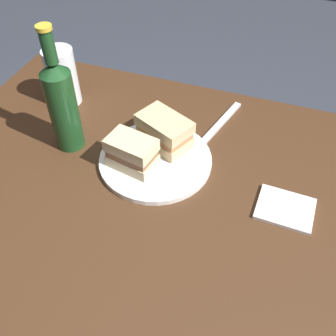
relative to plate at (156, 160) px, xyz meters
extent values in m
plane|color=#333842|center=(0.08, -0.07, -0.74)|extent=(6.00, 6.00, 0.00)
cube|color=#422816|center=(0.08, -0.07, -0.38)|extent=(1.18, 0.77, 0.74)
cylinder|color=white|center=(0.00, 0.00, 0.00)|extent=(0.25, 0.25, 0.01)
cube|color=#CCB284|center=(0.00, 0.05, 0.02)|extent=(0.14, 0.12, 0.03)
cube|color=#B27A4C|center=(0.00, 0.05, 0.04)|extent=(0.13, 0.11, 0.02)
cube|color=#CCB284|center=(0.00, 0.05, 0.06)|extent=(0.14, 0.12, 0.03)
cube|color=beige|center=(-0.04, -0.04, 0.02)|extent=(0.11, 0.08, 0.03)
cube|color=#8C5B3D|center=(-0.04, -0.04, 0.04)|extent=(0.10, 0.08, 0.02)
cube|color=beige|center=(-0.04, -0.04, 0.06)|extent=(0.11, 0.08, 0.03)
cube|color=#AD702D|center=(-0.05, 0.07, 0.02)|extent=(0.03, 0.04, 0.02)
cube|color=#AD702D|center=(-0.06, 0.00, 0.02)|extent=(0.05, 0.04, 0.02)
cube|color=#B77F33|center=(-0.03, 0.05, 0.02)|extent=(0.05, 0.05, 0.02)
cylinder|color=white|center=(-0.30, 0.13, 0.07)|extent=(0.08, 0.08, 0.15)
cylinder|color=orange|center=(-0.30, 0.13, 0.05)|extent=(0.07, 0.07, 0.11)
cylinder|color=#19421E|center=(-0.21, -0.01, 0.09)|extent=(0.06, 0.06, 0.19)
cone|color=#19421E|center=(-0.21, -0.01, 0.19)|extent=(0.06, 0.06, 0.02)
cylinder|color=#19421E|center=(-0.21, -0.01, 0.24)|extent=(0.03, 0.03, 0.07)
cylinder|color=gold|center=(-0.21, -0.01, 0.28)|extent=(0.03, 0.03, 0.01)
cube|color=white|center=(0.29, -0.04, 0.00)|extent=(0.11, 0.09, 0.01)
cube|color=silver|center=(0.11, 0.18, 0.00)|extent=(0.06, 0.18, 0.01)
camera|label=1|loc=(0.23, -0.56, 0.60)|focal=41.37mm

